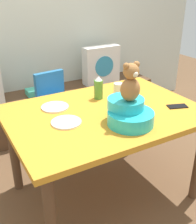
# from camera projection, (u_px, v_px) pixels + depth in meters

# --- Properties ---
(ground_plane) EXTENTS (8.00, 8.00, 0.00)m
(ground_plane) POSITION_uv_depth(u_px,v_px,m) (104.00, 191.00, 2.32)
(ground_plane) COLOR brown
(back_wall) EXTENTS (4.40, 0.10, 2.60)m
(back_wall) POSITION_uv_depth(u_px,v_px,m) (32.00, 10.00, 2.95)
(back_wall) COLOR silver
(back_wall) RESTS_ON ground_plane
(window_bench) EXTENTS (2.60, 0.44, 0.46)m
(window_bench) POSITION_uv_depth(u_px,v_px,m) (48.00, 111.00, 3.19)
(window_bench) COLOR brown
(window_bench) RESTS_ON ground_plane
(pillow_floral_right) EXTENTS (0.44, 0.15, 0.44)m
(pillow_floral_right) POSITION_uv_depth(u_px,v_px,m) (101.00, 65.00, 3.29)
(pillow_floral_right) COLOR white
(pillow_floral_right) RESTS_ON window_bench
(book_stack) EXTENTS (0.20, 0.14, 0.07)m
(book_stack) POSITION_uv_depth(u_px,v_px,m) (36.00, 92.00, 3.03)
(book_stack) COLOR #4AC7A6
(book_stack) RESTS_ON window_bench
(dining_table) EXTENTS (1.37, 0.99, 0.74)m
(dining_table) POSITION_uv_depth(u_px,v_px,m) (105.00, 123.00, 2.04)
(dining_table) COLOR orange
(dining_table) RESTS_ON ground_plane
(highchair) EXTENTS (0.35, 0.48, 0.79)m
(highchair) POSITION_uv_depth(u_px,v_px,m) (57.00, 102.00, 2.70)
(highchair) COLOR #2672B2
(highchair) RESTS_ON ground_plane
(infant_seat_teal) EXTENTS (0.30, 0.33, 0.16)m
(infant_seat_teal) POSITION_uv_depth(u_px,v_px,m) (129.00, 113.00, 1.80)
(infant_seat_teal) COLOR #25BBC6
(infant_seat_teal) RESTS_ON dining_table
(teddy_bear) EXTENTS (0.13, 0.12, 0.25)m
(teddy_bear) POSITION_uv_depth(u_px,v_px,m) (131.00, 83.00, 1.71)
(teddy_bear) COLOR #A56C39
(teddy_bear) RESTS_ON infant_seat_teal
(ketchup_bottle) EXTENTS (0.07, 0.07, 0.18)m
(ketchup_bottle) POSITION_uv_depth(u_px,v_px,m) (98.00, 88.00, 2.17)
(ketchup_bottle) COLOR #4C8C33
(ketchup_bottle) RESTS_ON dining_table
(coffee_mug) EXTENTS (0.12, 0.08, 0.09)m
(coffee_mug) POSITION_uv_depth(u_px,v_px,m) (119.00, 89.00, 2.27)
(coffee_mug) COLOR silver
(coffee_mug) RESTS_ON dining_table
(dinner_plate_near) EXTENTS (0.20, 0.20, 0.01)m
(dinner_plate_near) POSITION_uv_depth(u_px,v_px,m) (55.00, 107.00, 2.05)
(dinner_plate_near) COLOR white
(dinner_plate_near) RESTS_ON dining_table
(dinner_plate_far) EXTENTS (0.20, 0.20, 0.01)m
(dinner_plate_far) POSITION_uv_depth(u_px,v_px,m) (66.00, 122.00, 1.83)
(dinner_plate_far) COLOR white
(dinner_plate_far) RESTS_ON dining_table
(cell_phone) EXTENTS (0.16, 0.11, 0.01)m
(cell_phone) POSITION_uv_depth(u_px,v_px,m) (177.00, 106.00, 2.06)
(cell_phone) COLOR black
(cell_phone) RESTS_ON dining_table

